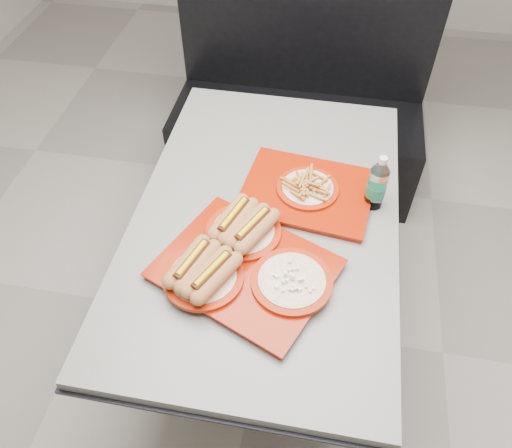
% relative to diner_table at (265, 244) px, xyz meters
% --- Properties ---
extents(ground, '(6.00, 6.00, 0.00)m').
position_rel_diner_table_xyz_m(ground, '(0.00, 0.00, -0.58)').
color(ground, '#9E988E').
rests_on(ground, ground).
extents(diner_table, '(0.92, 1.42, 0.75)m').
position_rel_diner_table_xyz_m(diner_table, '(0.00, 0.00, 0.00)').
color(diner_table, black).
rests_on(diner_table, ground).
extents(booth_bench, '(1.30, 0.57, 1.35)m').
position_rel_diner_table_xyz_m(booth_bench, '(0.00, 1.09, -0.18)').
color(booth_bench, black).
rests_on(booth_bench, ground).
extents(tray_near, '(0.62, 0.56, 0.11)m').
position_rel_diner_table_xyz_m(tray_near, '(-0.04, -0.24, 0.21)').
color(tray_near, '#961904').
rests_on(tray_near, diner_table).
extents(tray_far, '(0.49, 0.40, 0.09)m').
position_rel_diner_table_xyz_m(tray_far, '(0.13, 0.12, 0.19)').
color(tray_far, '#961904').
rests_on(tray_far, diner_table).
extents(water_bottle, '(0.07, 0.07, 0.21)m').
position_rel_diner_table_xyz_m(water_bottle, '(0.36, 0.11, 0.26)').
color(water_bottle, silver).
rests_on(water_bottle, diner_table).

